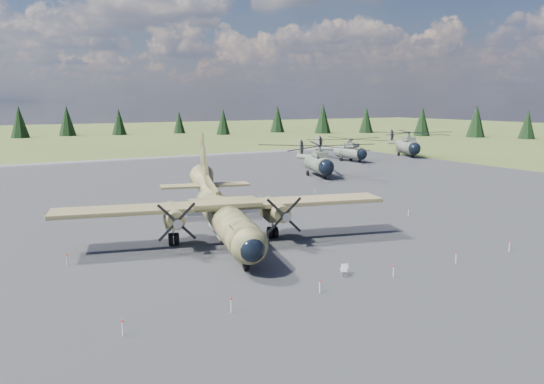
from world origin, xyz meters
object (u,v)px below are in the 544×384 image
helicopter_mid (350,145)px  helicopter_far (408,139)px  helicopter_near (319,154)px  transport_plane (223,210)px

helicopter_mid → helicopter_far: helicopter_far is taller
helicopter_near → helicopter_mid: 22.40m
helicopter_mid → helicopter_far: (16.53, 1.30, 0.55)m
transport_plane → helicopter_near: size_ratio=1.09×
transport_plane → helicopter_mid: 62.35m
helicopter_near → transport_plane: bearing=-118.9°
helicopter_mid → transport_plane: bearing=-140.1°
helicopter_mid → helicopter_far: size_ratio=0.77×
helicopter_near → helicopter_mid: helicopter_near is taller
transport_plane → helicopter_mid: size_ratio=1.28×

